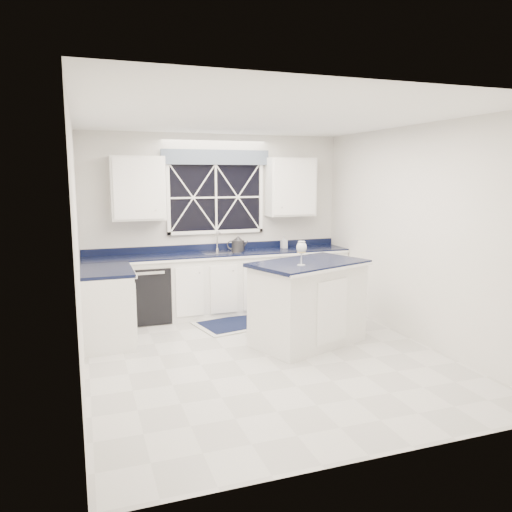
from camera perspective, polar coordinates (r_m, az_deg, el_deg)
name	(u,v)px	position (r m, az deg, el deg)	size (l,w,h in m)	color
ground	(266,356)	(5.91, 1.19, -11.41)	(4.50, 4.50, 0.00)	beige
back_wall	(216,223)	(7.72, -4.65, 3.73)	(4.00, 0.10, 2.70)	silver
base_cabinets	(202,288)	(7.34, -6.14, -3.70)	(3.99, 1.60, 0.90)	white
countertop	(221,254)	(7.48, -4.02, 0.25)	(3.98, 0.64, 0.04)	black
dishwasher	(148,293)	(7.37, -12.27, -4.11)	(0.60, 0.58, 0.82)	black
window	(216,192)	(7.64, -4.60, 7.29)	(1.65, 0.09, 1.26)	black
upper_cabinets	(218,188)	(7.52, -4.37, 7.79)	(3.10, 0.34, 0.90)	white
faucet	(218,240)	(7.64, -4.42, 1.79)	(0.05, 0.20, 0.30)	silver
island	(308,303)	(6.25, 5.96, -5.31)	(1.59, 1.26, 1.04)	white
rug	(242,323)	(7.16, -1.58, -7.61)	(1.42, 1.03, 0.02)	#BBBBB6
kettle	(238,244)	(7.62, -2.10, 1.38)	(0.32, 0.24, 0.23)	#2A2A2C
wine_glass	(301,249)	(5.84, 5.22, 0.84)	(0.12, 0.12, 0.29)	silver
soap_bottle	(284,242)	(7.92, 3.22, 1.60)	(0.09, 0.09, 0.19)	silver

